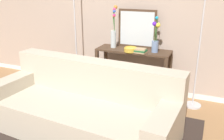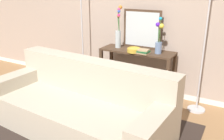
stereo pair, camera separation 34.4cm
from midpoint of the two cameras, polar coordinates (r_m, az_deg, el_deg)
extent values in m
cube|color=white|center=(4.60, 0.71, -3.11)|extent=(12.00, 0.15, 0.09)
cube|color=#B29E8E|center=(4.26, 0.79, 14.88)|extent=(12.00, 0.14, 2.76)
cube|color=#332823|center=(3.22, -11.07, -15.09)|extent=(2.86, 2.04, 0.01)
cube|color=#BCB29E|center=(3.18, -10.30, -11.15)|extent=(2.41, 1.10, 0.42)
cube|color=#BCB29E|center=(3.23, -7.16, -1.73)|extent=(2.37, 0.42, 0.46)
cube|color=#BCB29E|center=(3.81, -23.29, -5.57)|extent=(0.30, 0.96, 0.60)
cube|color=#BCB29E|center=(2.70, 8.51, -14.74)|extent=(0.30, 0.96, 0.60)
cube|color=#473323|center=(3.94, 2.49, 4.51)|extent=(1.18, 0.40, 0.03)
cube|color=#473323|center=(4.16, 2.36, -4.18)|extent=(1.09, 0.34, 0.01)
cube|color=#473323|center=(4.14, -5.81, -0.72)|extent=(0.05, 0.05, 0.78)
cube|color=#473323|center=(3.76, 9.57, -3.03)|extent=(0.05, 0.05, 0.78)
cube|color=#473323|center=(4.43, -3.66, 0.71)|extent=(0.05, 0.05, 0.78)
cube|color=#473323|center=(4.08, 10.75, -1.28)|extent=(0.05, 0.05, 0.78)
cylinder|color=silver|center=(4.67, -9.96, -3.50)|extent=(0.26, 0.26, 0.02)
cylinder|color=silver|center=(4.40, -10.66, 7.77)|extent=(0.02, 0.02, 1.85)
cylinder|color=silver|center=(4.03, 15.81, -7.87)|extent=(0.26, 0.26, 0.02)
cylinder|color=silver|center=(3.71, 17.14, 5.24)|extent=(0.02, 0.02, 1.87)
cube|color=#473323|center=(4.03, 3.34, 9.50)|extent=(0.63, 0.02, 0.61)
cube|color=silver|center=(4.02, 3.30, 9.48)|extent=(0.56, 0.01, 0.54)
cylinder|color=silver|center=(4.04, -2.12, 7.13)|extent=(0.09, 0.09, 0.28)
cylinder|color=#3D7538|center=(3.98, -2.11, 11.45)|extent=(0.02, 0.02, 0.34)
sphere|color=#CC3E82|center=(3.94, -2.03, 13.87)|extent=(0.05, 0.05, 0.05)
cylinder|color=#3D7538|center=(3.98, -2.11, 10.79)|extent=(0.03, 0.03, 0.25)
sphere|color=#E52380|center=(3.95, -2.05, 12.52)|extent=(0.05, 0.05, 0.05)
cylinder|color=#3D7538|center=(3.98, -2.10, 11.25)|extent=(0.02, 0.03, 0.31)
sphere|color=blue|center=(3.94, -2.01, 13.45)|extent=(0.05, 0.05, 0.05)
cylinder|color=#3D7538|center=(3.98, -2.12, 10.75)|extent=(0.03, 0.03, 0.24)
sphere|color=#E65D4A|center=(3.95, -2.08, 12.43)|extent=(0.05, 0.05, 0.05)
cylinder|color=#3D7538|center=(3.98, -1.98, 11.68)|extent=(0.02, 0.05, 0.37)
sphere|color=orange|center=(3.96, -1.72, 14.32)|extent=(0.06, 0.06, 0.06)
cylinder|color=#6B84AD|center=(3.79, 7.36, 5.35)|extent=(0.10, 0.10, 0.17)
cylinder|color=#3D7538|center=(3.74, 7.68, 8.42)|extent=(0.02, 0.02, 0.24)
sphere|color=yellow|center=(3.70, 8.00, 10.22)|extent=(0.07, 0.07, 0.07)
cylinder|color=#3D7538|center=(3.75, 7.56, 9.22)|extent=(0.03, 0.01, 0.34)
sphere|color=#189CD4|center=(3.75, 7.71, 11.84)|extent=(0.05, 0.05, 0.05)
cylinder|color=#3D7538|center=(3.74, 7.32, 8.57)|extent=(0.02, 0.02, 0.26)
sphere|color=#5920D4|center=(3.70, 7.15, 10.55)|extent=(0.06, 0.06, 0.06)
cylinder|color=gold|center=(3.81, 1.76, 4.67)|extent=(0.20, 0.20, 0.06)
torus|color=gold|center=(3.81, 1.76, 5.14)|extent=(0.20, 0.20, 0.01)
cube|color=tan|center=(3.76, 4.05, 4.13)|extent=(0.19, 0.18, 0.02)
cube|color=#236033|center=(3.75, 4.05, 4.43)|extent=(0.18, 0.16, 0.02)
cube|color=tan|center=(3.75, 4.03, 4.79)|extent=(0.16, 0.14, 0.02)
cube|color=gold|center=(4.36, -3.47, -4.20)|extent=(0.03, 0.17, 0.13)
cube|color=slate|center=(4.35, -3.02, -4.42)|extent=(0.04, 0.17, 0.10)
cube|color=#2D2D33|center=(4.33, -2.49, -4.38)|extent=(0.05, 0.18, 0.13)
cube|color=#6B3360|center=(4.32, -1.93, -4.65)|extent=(0.04, 0.17, 0.10)
cube|color=#1E7075|center=(4.30, -1.32, -4.76)|extent=(0.06, 0.15, 0.10)
cube|color=tan|center=(4.27, -0.63, -4.80)|extent=(0.05, 0.14, 0.11)
camera|label=1|loc=(0.17, -92.86, -1.01)|focal=39.50mm
camera|label=2|loc=(0.17, 87.14, 1.01)|focal=39.50mm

